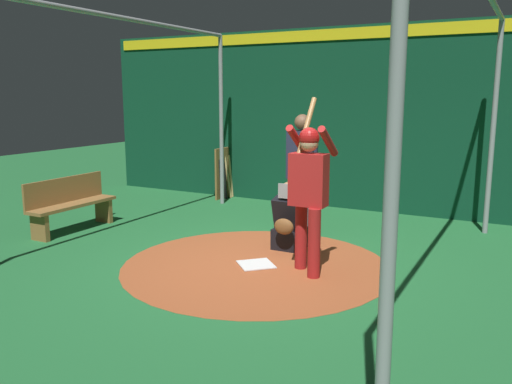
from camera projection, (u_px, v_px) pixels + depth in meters
The scene contains 10 objects.
ground_plane at pixel (256, 265), 6.75m from camera, with size 27.02×27.02×0.00m, color #216633.
dirt_circle at pixel (256, 265), 6.75m from camera, with size 3.40×3.40×0.01m, color #9E4C28.
home_plate at pixel (256, 264), 6.74m from camera, with size 0.42×0.42×0.01m, color white.
batter at pixel (309, 186), 6.29m from camera, with size 0.68×0.49×2.11m.
catcher at pixel (289, 223), 7.38m from camera, with size 0.58×0.40×0.96m.
umpire at pixel (302, 168), 7.91m from camera, with size 0.23×0.49×1.85m.
back_wall at pixel (355, 119), 9.82m from camera, with size 0.22×11.02×3.36m.
cage_frame at pixel (256, 81), 6.33m from camera, with size 6.29×4.92×3.26m.
bat_rack at pixel (226, 174), 11.06m from camera, with size 0.70×0.20×1.05m.
bench at pixel (71, 203), 8.39m from camera, with size 1.55×0.36×0.85m.
Camera 1 is at (5.70, 3.04, 2.15)m, focal length 37.21 mm.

